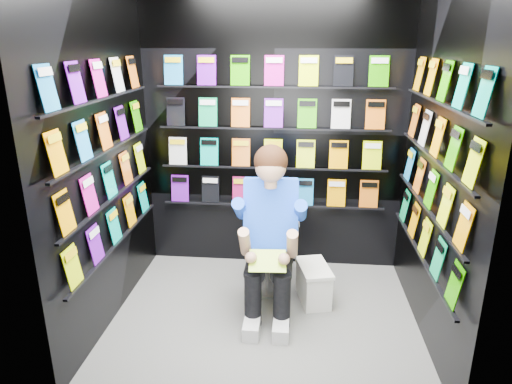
# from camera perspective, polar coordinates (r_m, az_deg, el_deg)

# --- Properties ---
(floor) EXTENTS (2.40, 2.40, 0.00)m
(floor) POSITION_cam_1_polar(r_m,az_deg,el_deg) (3.79, 1.04, -15.40)
(floor) COLOR slate
(floor) RESTS_ON ground
(wall_back) EXTENTS (2.40, 0.04, 2.60)m
(wall_back) POSITION_cam_1_polar(r_m,az_deg,el_deg) (4.23, 2.21, 7.35)
(wall_back) COLOR black
(wall_back) RESTS_ON floor
(wall_front) EXTENTS (2.40, 0.04, 2.60)m
(wall_front) POSITION_cam_1_polar(r_m,az_deg,el_deg) (2.30, -0.72, -2.19)
(wall_front) COLOR black
(wall_front) RESTS_ON floor
(wall_left) EXTENTS (0.04, 2.00, 2.60)m
(wall_left) POSITION_cam_1_polar(r_m,az_deg,el_deg) (3.55, -18.60, 4.24)
(wall_left) COLOR black
(wall_left) RESTS_ON floor
(wall_right) EXTENTS (0.04, 2.00, 2.60)m
(wall_right) POSITION_cam_1_polar(r_m,az_deg,el_deg) (3.39, 21.90, 3.22)
(wall_right) COLOR black
(wall_right) RESTS_ON floor
(comics_back) EXTENTS (2.10, 0.06, 1.37)m
(comics_back) POSITION_cam_1_polar(r_m,az_deg,el_deg) (4.20, 2.18, 7.34)
(comics_back) COLOR orange
(comics_back) RESTS_ON wall_back
(comics_left) EXTENTS (0.06, 1.70, 1.37)m
(comics_left) POSITION_cam_1_polar(r_m,az_deg,el_deg) (3.53, -18.16, 4.32)
(comics_left) COLOR orange
(comics_left) RESTS_ON wall_left
(comics_right) EXTENTS (0.06, 1.70, 1.37)m
(comics_right) POSITION_cam_1_polar(r_m,az_deg,el_deg) (3.38, 21.42, 3.33)
(comics_right) COLOR orange
(comics_right) RESTS_ON wall_right
(toilet) EXTENTS (0.46, 0.77, 0.73)m
(toilet) POSITION_cam_1_polar(r_m,az_deg,el_deg) (4.12, 2.15, -6.64)
(toilet) COLOR white
(toilet) RESTS_ON floor
(longbox) EXTENTS (0.30, 0.43, 0.29)m
(longbox) POSITION_cam_1_polar(r_m,az_deg,el_deg) (3.96, 7.19, -11.44)
(longbox) COLOR white
(longbox) RESTS_ON floor
(longbox_lid) EXTENTS (0.33, 0.46, 0.03)m
(longbox_lid) POSITION_cam_1_polar(r_m,az_deg,el_deg) (3.89, 7.28, -9.37)
(longbox_lid) COLOR white
(longbox_lid) RESTS_ON longbox
(reader) EXTENTS (0.62, 0.87, 1.54)m
(reader) POSITION_cam_1_polar(r_m,az_deg,el_deg) (3.60, 1.87, -2.88)
(reader) COLOR blue
(reader) RESTS_ON toilet
(held_comic) EXTENTS (0.28, 0.17, 0.11)m
(held_comic) POSITION_cam_1_polar(r_m,az_deg,el_deg) (3.37, 1.45, -8.60)
(held_comic) COLOR green
(held_comic) RESTS_ON reader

